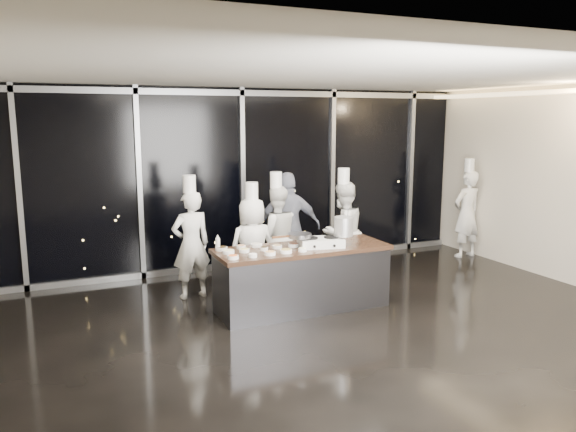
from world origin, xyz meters
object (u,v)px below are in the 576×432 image
Objects in this scene: frying_pan at (299,236)px; stock_pot at (344,226)px; chef_far_left at (191,243)px; guest at (289,228)px; stove at (321,242)px; chef_side at (467,213)px; chef_center at (276,235)px; chef_right at (343,231)px; chef_left at (252,246)px; demo_counter at (302,278)px.

stock_pot is at bearing -1.06° from frying_pan.
guest is at bearing 179.13° from chef_far_left.
chef_side is at bearing 33.70° from stove.
chef_side reaches higher than chef_far_left.
chef_right is at bearing 176.98° from chef_center.
chef_center is at bearing 23.81° from guest.
chef_far_left is (-1.87, 1.29, -0.34)m from stock_pot.
chef_right reaches higher than guest.
chef_right reaches higher than chef_far_left.
stock_pot is 0.14× the size of chef_right.
chef_center is at bearing 107.59° from stove.
stove is 0.36× the size of chef_far_left.
stove is 1.40m from guest.
stock_pot is 3.98m from chef_side.
chef_center is at bearing -28.68° from chef_right.
stock_pot is at bearing 132.31° from chef_left.
stock_pot reaches higher than stove.
stove is 4.24m from chef_side.
guest is 0.95× the size of chef_side.
chef_right is (2.50, -0.14, 0.00)m from chef_far_left.
chef_left is at bearing 139.59° from stove.
chef_side reaches higher than demo_counter.
stock_pot is 1.50m from guest.
guest is 0.97× the size of chef_right.
chef_side is (4.64, 0.63, 0.09)m from chef_left.
chef_far_left is 0.91m from chef_left.
chef_right is (0.95, 1.08, -0.13)m from stove.
demo_counter is 3.66× the size of stove.
chef_left is 1.65m from chef_right.
chef_left is at bearing 2.08° from chef_side.
chef_far_left is 2.50m from chef_right.
guest is (0.81, 0.48, 0.14)m from chef_left.
chef_side is at bearing -176.01° from chef_left.
chef_left is (-1.01, 0.98, -0.40)m from stock_pot.
chef_right is at bearing 39.65° from demo_counter.
guest is (0.24, 0.05, 0.09)m from chef_center.
stock_pot is 0.14× the size of chef_far_left.
chef_far_left is (-1.55, 1.22, -0.13)m from stove.
stove is 2.50× the size of stock_pot.
demo_counter is 1.44m from guest.
chef_right is (0.63, 1.14, -0.34)m from stock_pot.
chef_right is at bearing 60.85° from stove.
chef_center reaches higher than stove.
chef_center is (-0.12, 1.34, -0.15)m from stove.
chef_right is 3.03m from chef_side.
stove is 0.36× the size of chef_right.
chef_far_left is 0.97× the size of chef_side.
guest is (0.37, 1.31, 0.45)m from demo_counter.
frying_pan is 0.96m from chef_left.
chef_side reaches higher than stove.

